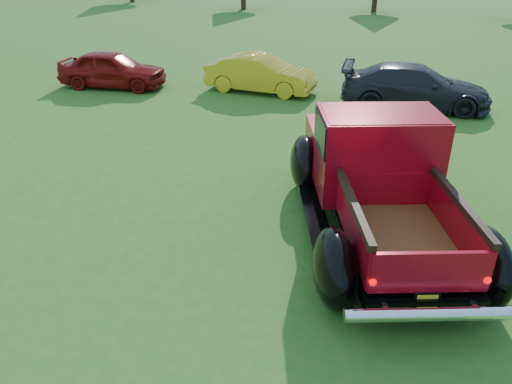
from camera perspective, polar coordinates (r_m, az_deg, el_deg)
ground at (r=8.16m, az=0.98°, el=-8.05°), size 120.00×120.00×0.00m
pickup_truck at (r=9.05m, az=13.40°, el=2.19°), size 4.27×6.01×2.10m
show_car_red at (r=18.41m, az=-16.10°, el=13.34°), size 3.84×2.07×1.24m
show_car_yellow at (r=17.16m, az=0.52°, el=13.37°), size 3.70×1.33×1.21m
show_car_grey at (r=16.20m, az=17.74°, el=11.40°), size 4.60×2.28×1.28m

